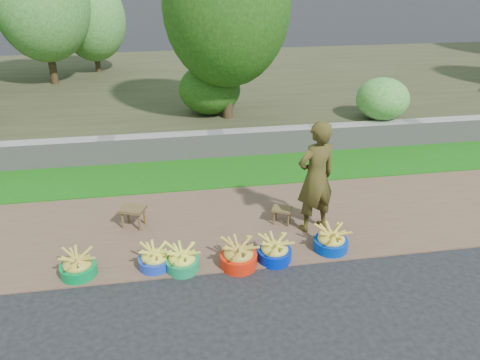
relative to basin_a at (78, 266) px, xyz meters
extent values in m
plane|color=black|center=(2.29, -0.26, -0.16)|extent=(120.00, 120.00, 0.00)
cube|color=brown|center=(2.29, 0.99, -0.15)|extent=(80.00, 2.50, 0.02)
cube|color=#165E0F|center=(2.29, 2.99, -0.14)|extent=(80.00, 1.50, 0.04)
cube|color=gray|center=(2.29, 3.84, 0.11)|extent=(80.00, 0.35, 0.55)
cube|color=#373820|center=(2.29, 8.74, 0.09)|extent=(80.00, 10.00, 0.50)
cylinder|color=#362815|center=(-1.85, 8.94, 1.08)|extent=(0.21, 0.21, 1.48)
ellipsoid|color=#4A9137|center=(-1.85, 8.94, 2.60)|extent=(2.60, 2.60, 3.25)
cylinder|color=#362815|center=(2.72, 4.92, 1.15)|extent=(0.22, 0.22, 1.62)
ellipsoid|color=#214D11|center=(2.72, 4.92, 2.78)|extent=(2.71, 2.71, 3.39)
cylinder|color=#362815|center=(-0.75, 10.37, 0.84)|extent=(0.17, 0.17, 1.01)
ellipsoid|color=#4A9137|center=(-0.75, 10.37, 1.97)|extent=(2.05, 2.05, 2.57)
ellipsoid|color=#4A9137|center=(6.15, 4.24, 0.81)|extent=(1.18, 1.18, 0.95)
ellipsoid|color=#214D11|center=(2.35, 5.34, 0.92)|extent=(1.44, 1.44, 1.15)
cylinder|color=#007E38|center=(0.00, 0.00, -0.07)|extent=(0.48, 0.48, 0.17)
ellipsoid|color=gold|center=(0.00, 0.00, 0.06)|extent=(0.42, 0.42, 0.28)
cylinder|color=#1938B0|center=(1.01, 0.01, -0.08)|extent=(0.45, 0.45, 0.16)
ellipsoid|color=gold|center=(1.01, 0.01, 0.05)|extent=(0.40, 0.40, 0.26)
cylinder|color=#148049|center=(1.38, -0.09, -0.08)|extent=(0.46, 0.46, 0.17)
ellipsoid|color=#DCD742|center=(1.38, -0.09, 0.05)|extent=(0.41, 0.41, 0.26)
cylinder|color=red|center=(2.15, -0.13, -0.07)|extent=(0.52, 0.52, 0.19)
ellipsoid|color=gold|center=(2.15, -0.13, 0.08)|extent=(0.45, 0.45, 0.30)
cylinder|color=#001DAD|center=(2.67, -0.08, -0.07)|extent=(0.48, 0.48, 0.17)
ellipsoid|color=gold|center=(2.67, -0.08, 0.06)|extent=(0.42, 0.42, 0.27)
cylinder|color=#002EA2|center=(3.53, 0.03, -0.07)|extent=(0.50, 0.50, 0.18)
ellipsoid|color=gold|center=(3.53, 0.03, 0.07)|extent=(0.44, 0.44, 0.28)
cube|color=brown|center=(0.68, 1.15, 0.17)|extent=(0.45, 0.41, 0.04)
cylinder|color=brown|center=(0.51, 1.11, 0.00)|extent=(0.04, 0.04, 0.29)
cylinder|color=brown|center=(0.78, 1.01, 0.00)|extent=(0.04, 0.04, 0.29)
cylinder|color=brown|center=(0.59, 1.30, 0.00)|extent=(0.04, 0.04, 0.29)
cylinder|color=brown|center=(0.85, 1.19, 0.00)|extent=(0.04, 0.04, 0.29)
cube|color=brown|center=(3.01, 0.87, 0.11)|extent=(0.37, 0.33, 0.04)
cylinder|color=brown|center=(2.87, 0.84, -0.03)|extent=(0.03, 0.03, 0.23)
cylinder|color=brown|center=(3.08, 0.75, -0.03)|extent=(0.03, 0.03, 0.23)
cylinder|color=brown|center=(2.94, 0.99, -0.03)|extent=(0.03, 0.03, 0.23)
cylinder|color=brown|center=(3.15, 0.89, -0.03)|extent=(0.03, 0.03, 0.23)
imported|color=black|center=(3.44, 0.63, 0.74)|extent=(0.74, 0.59, 1.76)
camera|label=1|loc=(1.30, -5.40, 3.71)|focal=35.00mm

